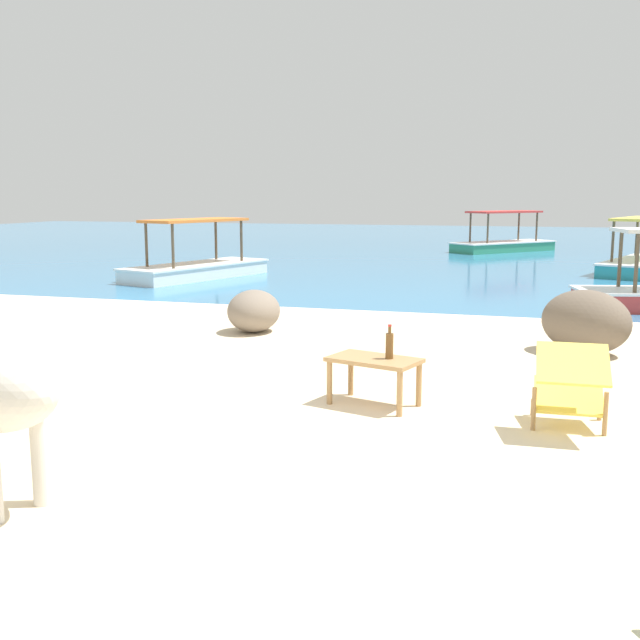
{
  "coord_description": "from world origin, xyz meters",
  "views": [
    {
      "loc": [
        1.75,
        -4.46,
        1.85
      ],
      "look_at": [
        -0.44,
        3.0,
        0.55
      ],
      "focal_mm": 42.59,
      "sensor_mm": 36.0,
      "label": 1
    }
  ],
  "objects_px": {
    "boat_green": "(503,243)",
    "boat_white": "(196,266)",
    "bottle": "(389,345)",
    "deck_chair_far": "(570,382)",
    "low_bench_table": "(374,366)"
  },
  "relations": [
    {
      "from": "bottle",
      "to": "low_bench_table",
      "type": "bearing_deg",
      "value": -178.4
    },
    {
      "from": "low_bench_table",
      "to": "deck_chair_far",
      "type": "bearing_deg",
      "value": 6.46
    },
    {
      "from": "boat_green",
      "to": "boat_white",
      "type": "height_order",
      "value": "same"
    },
    {
      "from": "low_bench_table",
      "to": "bottle",
      "type": "bearing_deg",
      "value": 18.32
    },
    {
      "from": "low_bench_table",
      "to": "boat_green",
      "type": "relative_size",
      "value": 0.24
    },
    {
      "from": "deck_chair_far",
      "to": "low_bench_table",
      "type": "bearing_deg",
      "value": 78.5
    },
    {
      "from": "boat_green",
      "to": "boat_white",
      "type": "bearing_deg",
      "value": 9.9
    },
    {
      "from": "low_bench_table",
      "to": "boat_green",
      "type": "bearing_deg",
      "value": 106.37
    },
    {
      "from": "deck_chair_far",
      "to": "boat_white",
      "type": "distance_m",
      "value": 11.88
    },
    {
      "from": "bottle",
      "to": "deck_chair_far",
      "type": "relative_size",
      "value": 0.38
    },
    {
      "from": "bottle",
      "to": "deck_chair_far",
      "type": "bearing_deg",
      "value": -11.29
    },
    {
      "from": "deck_chair_far",
      "to": "boat_green",
      "type": "xyz_separation_m",
      "value": [
        -1.48,
        19.05,
        -0.13
      ]
    },
    {
      "from": "boat_green",
      "to": "boat_white",
      "type": "xyz_separation_m",
      "value": [
        -6.04,
        -9.86,
        0.0
      ]
    },
    {
      "from": "boat_green",
      "to": "boat_white",
      "type": "distance_m",
      "value": 11.56
    },
    {
      "from": "bottle",
      "to": "boat_green",
      "type": "bearing_deg",
      "value": 90.04
    }
  ]
}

